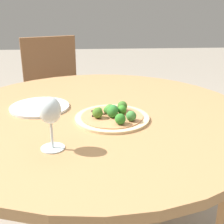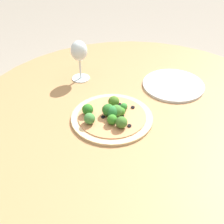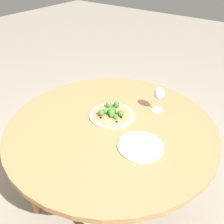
{
  "view_description": "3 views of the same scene",
  "coord_description": "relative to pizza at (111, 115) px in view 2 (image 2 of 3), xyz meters",
  "views": [
    {
      "loc": [
        1.18,
        -0.02,
        1.2
      ],
      "look_at": [
        0.08,
        0.05,
        0.77
      ],
      "focal_mm": 50.0,
      "sensor_mm": 36.0,
      "label": 1
    },
    {
      "loc": [
        -0.27,
        0.84,
        1.42
      ],
      "look_at": [
        0.08,
        0.05,
        0.77
      ],
      "focal_mm": 50.0,
      "sensor_mm": 36.0,
      "label": 2
    },
    {
      "loc": [
        -0.97,
        -0.73,
        1.65
      ],
      "look_at": [
        0.08,
        0.05,
        0.77
      ],
      "focal_mm": 40.0,
      "sensor_mm": 36.0,
      "label": 3
    }
  ],
  "objects": [
    {
      "name": "dining_table",
      "position": [
        -0.08,
        -0.05,
        -0.08
      ],
      "size": [
        1.27,
        1.27,
        0.74
      ],
      "color": "#A87A4C",
      "rests_on": "ground_plane"
    },
    {
      "name": "wine_glass",
      "position": [
        0.23,
        -0.2,
        0.1
      ],
      "size": [
        0.07,
        0.07,
        0.17
      ],
      "color": "silver",
      "rests_on": "dining_table"
    },
    {
      "name": "plate_near",
      "position": [
        -0.14,
        -0.3,
        -0.01
      ],
      "size": [
        0.25,
        0.25,
        0.01
      ],
      "color": "silver",
      "rests_on": "dining_table"
    },
    {
      "name": "pizza",
      "position": [
        0.0,
        0.0,
        0.0
      ],
      "size": [
        0.29,
        0.29,
        0.06
      ],
      "color": "#DBBC89",
      "rests_on": "dining_table"
    }
  ]
}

